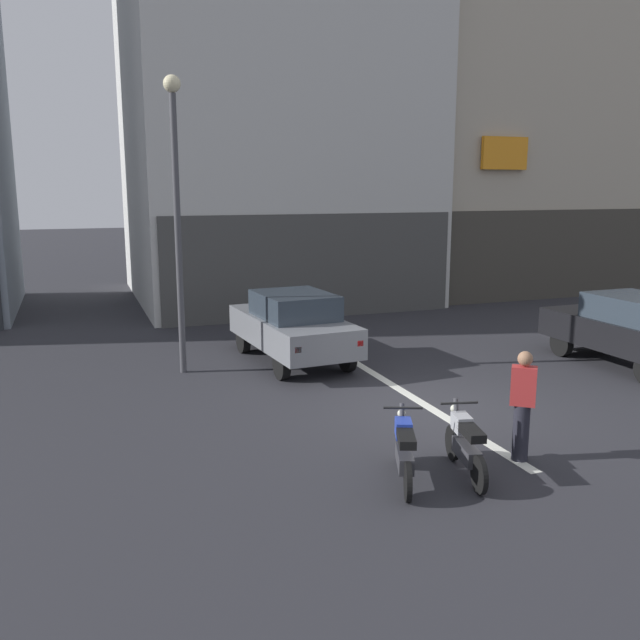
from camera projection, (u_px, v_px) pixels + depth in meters
ground_plane at (432, 409)px, 12.38m from camera, size 120.00×120.00×0.00m
lane_centre_line at (320, 340)px, 17.90m from camera, size 0.20×18.00×0.01m
building_mid_block at (268, 130)px, 24.37m from camera, size 9.69×9.77×12.03m
building_far_right at (483, 123)px, 27.31m from camera, size 9.87×8.91×13.15m
car_grey_crossing_near at (293, 325)px, 15.56m from camera, size 2.06×4.22×1.64m
car_black_parked_kerbside at (632, 328)px, 15.16m from camera, size 1.82×4.13×1.64m
car_red_down_street at (311, 278)px, 23.45m from camera, size 1.84×4.13×1.64m
street_lamp at (176, 195)px, 14.12m from camera, size 0.36×0.36×6.24m
motorcycle_blue_row_leftmost at (404, 450)px, 9.27m from camera, size 0.74×1.57×0.98m
motorcycle_silver_row_left_mid at (465, 444)px, 9.48m from camera, size 0.58×1.64×0.98m
person_by_motorcycles at (522, 405)px, 9.93m from camera, size 0.42×0.40×1.67m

